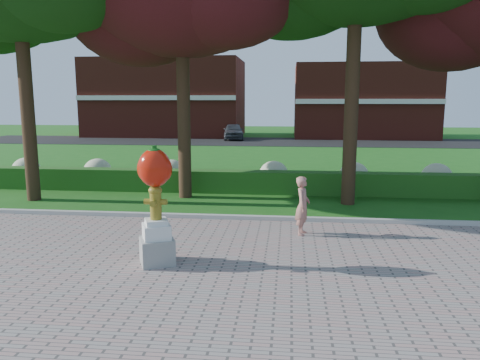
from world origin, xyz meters
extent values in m
plane|color=#1A5916|center=(0.00, 0.00, 0.00)|extent=(100.00, 100.00, 0.00)
cube|color=gray|center=(0.00, -4.00, 0.02)|extent=(40.00, 14.00, 0.04)
cube|color=#ADADA5|center=(0.00, 3.00, 0.07)|extent=(40.00, 0.18, 0.15)
cube|color=#1F4D16|center=(0.00, 7.00, 0.40)|extent=(24.00, 0.70, 0.80)
ellipsoid|color=#BEBE91|center=(-9.00, 8.00, 0.55)|extent=(1.10, 1.10, 0.99)
ellipsoid|color=#BEBE91|center=(-6.00, 8.00, 0.55)|extent=(1.10, 1.10, 0.99)
ellipsoid|color=#BEBE91|center=(-3.00, 8.00, 0.55)|extent=(1.10, 1.10, 0.99)
ellipsoid|color=#BEBE91|center=(1.00, 8.00, 0.55)|extent=(1.10, 1.10, 0.99)
ellipsoid|color=#BEBE91|center=(4.00, 8.00, 0.55)|extent=(1.10, 1.10, 0.99)
ellipsoid|color=#BEBE91|center=(7.00, 8.00, 0.55)|extent=(1.10, 1.10, 0.99)
cube|color=black|center=(0.00, 28.00, 0.01)|extent=(50.00, 8.00, 0.02)
cube|color=maroon|center=(-10.00, 34.00, 3.50)|extent=(14.00, 8.00, 7.00)
cube|color=maroon|center=(8.00, 34.00, 3.20)|extent=(12.00, 8.00, 6.40)
cylinder|color=black|center=(-7.00, 5.00, 3.36)|extent=(0.44, 0.44, 6.72)
cylinder|color=black|center=(-2.00, 6.00, 3.08)|extent=(0.44, 0.44, 6.16)
ellipsoid|color=black|center=(-3.65, 6.88, 6.60)|extent=(5.28, 5.28, 4.22)
cylinder|color=black|center=(3.50, 5.50, 3.64)|extent=(0.44, 0.44, 7.28)
ellipsoid|color=black|center=(6.92, 7.34, 6.30)|extent=(5.04, 5.04, 4.03)
cube|color=gray|center=(-1.07, -0.74, 0.30)|extent=(0.87, 0.87, 0.53)
cube|color=silver|center=(-1.07, -0.74, 0.72)|extent=(0.70, 0.70, 0.30)
cube|color=silver|center=(-1.07, -0.74, 0.92)|extent=(0.56, 0.56, 0.11)
cylinder|color=olive|center=(-1.07, -0.74, 1.27)|extent=(0.23, 0.23, 0.59)
ellipsoid|color=olive|center=(-1.07, -0.74, 1.56)|extent=(0.28, 0.28, 0.19)
cylinder|color=olive|center=(-1.24, -0.74, 1.33)|extent=(0.13, 0.12, 0.12)
cylinder|color=olive|center=(-0.90, -0.74, 1.33)|extent=(0.13, 0.12, 0.12)
cylinder|color=olive|center=(-1.07, -0.90, 1.33)|extent=(0.13, 0.13, 0.13)
cylinder|color=olive|center=(-1.07, -0.74, 1.65)|extent=(0.08, 0.08, 0.05)
ellipsoid|color=#BA1A09|center=(-1.07, -0.74, 2.02)|extent=(0.66, 0.59, 0.77)
ellipsoid|color=#BA1A09|center=(-1.26, -0.74, 2.00)|extent=(0.33, 0.33, 0.49)
ellipsoid|color=#BA1A09|center=(-0.88, -0.74, 2.00)|extent=(0.33, 0.33, 0.49)
cylinder|color=#135313|center=(-1.07, -0.74, 2.40)|extent=(0.11, 0.11, 0.13)
ellipsoid|color=#135313|center=(-1.07, -0.74, 2.37)|extent=(0.25, 0.25, 0.08)
imported|color=#AD7063|center=(1.93, 1.68, 0.77)|extent=(0.43, 0.58, 1.46)
imported|color=#43464B|center=(-3.20, 29.75, 0.71)|extent=(2.19, 4.23, 1.38)
camera|label=1|loc=(1.59, -9.67, 3.36)|focal=35.00mm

